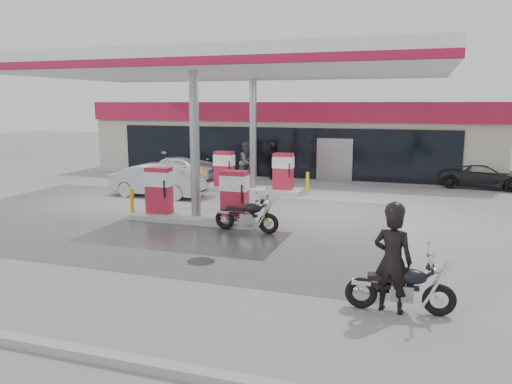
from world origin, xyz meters
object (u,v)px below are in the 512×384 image
hatchback_silver (158,181)px  parked_car_right (484,176)px  attendant (247,162)px  parked_motorcycle (247,216)px  parked_car_left (205,162)px  main_motorcycle (402,289)px  biker_walking (273,162)px  biker_main (392,261)px  sedan_white (181,168)px  pump_island_near (196,200)px  pump_island_far (253,176)px

hatchback_silver → parked_car_right: 15.09m
attendant → parked_car_right: bearing=-64.0°
parked_motorcycle → hatchback_silver: hatchback_silver is taller
parked_motorcycle → parked_car_left: bearing=124.6°
main_motorcycle → biker_walking: (-7.15, 15.41, 0.46)m
biker_main → sedan_white: bearing=-38.5°
hatchback_silver → parked_car_left: bearing=9.2°
pump_island_near → parked_car_right: (10.00, 10.40, -0.14)m
biker_walking → parked_motorcycle: bearing=-113.6°
parked_motorcycle → hatchback_silver: bearing=146.5°
sedan_white → parked_car_right: (14.70, 2.20, -0.03)m
sedan_white → parked_car_right: bearing=-87.5°
parked_motorcycle → parked_car_left: (-6.63, 11.51, 0.18)m
main_motorcycle → attendant: (-8.24, 14.37, 0.54)m
pump_island_near → parked_car_left: size_ratio=1.12×
main_motorcycle → hatchback_silver: 13.90m
pump_island_near → parked_motorcycle: size_ratio=2.39×
attendant → parked_car_right: 11.42m
pump_island_near → biker_walking: (-0.20, 9.80, 0.22)m
parked_motorcycle → hatchback_silver: 7.12m
parked_motorcycle → pump_island_far: bearing=112.1°
biker_main → parked_motorcycle: size_ratio=0.94×
pump_island_near → pump_island_far: 6.00m
pump_island_near → parked_car_left: 11.61m
parked_car_left → biker_walking: size_ratio=2.45×
main_motorcycle → biker_walking: size_ratio=1.11×
sedan_white → parked_car_left: bearing=-10.6°
sedan_white → attendant: size_ratio=1.76×
pump_island_near → parked_car_right: pump_island_near is taller
parked_motorcycle → attendant: 10.17m
biker_main → attendant: size_ratio=1.00×
sedan_white → biker_walking: size_ratio=1.90×
pump_island_near → biker_main: (6.75, -5.62, 0.30)m
parked_motorcycle → pump_island_near: bearing=164.1°
parked_car_right → biker_walking: (-10.20, -0.60, 0.36)m
sedan_white → hatchback_silver: size_ratio=0.86×
biker_main → biker_walking: biker_main is taller
pump_island_far → hatchback_silver: size_ratio=1.25×
attendant → hatchback_silver: 5.61m
pump_island_near → attendant: size_ratio=2.55×
parked_car_left → hatchback_silver: bearing=-175.6°
main_motorcycle → parked_car_right: 16.29m
pump_island_far → parked_motorcycle: (2.13, -6.80, -0.22)m
sedan_white → parked_motorcycle: bearing=-148.8°
parked_motorcycle → attendant: bearing=114.4°
pump_island_near → main_motorcycle: pump_island_near is taller
biker_walking → attendant: bearing=-172.4°
attendant → parked_car_right: size_ratio=0.49×
parked_car_right → pump_island_far: bearing=119.2°
biker_main → parked_motorcycle: 6.70m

